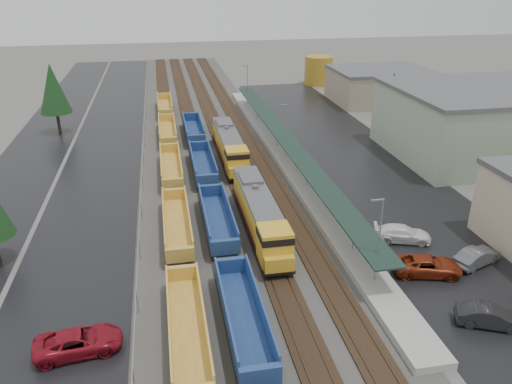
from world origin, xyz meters
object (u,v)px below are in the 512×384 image
Objects in this scene: well_string_yellow at (177,224)px; parked_car_east_c at (402,234)px; locomotive_trail at (230,146)px; well_string_blue at (228,260)px; parked_car_east_a at (490,317)px; parked_car_west_c at (78,342)px; parked_car_east_b at (428,266)px; storage_tank at (318,70)px; parked_car_east_e at (477,257)px; locomotive_lead at (260,215)px.

well_string_yellow is 20.10× the size of parked_car_east_c.
locomotive_trail reaches higher than well_string_blue.
parked_car_east_a is at bearing -40.06° from well_string_yellow.
parked_car_east_b is (28.05, 4.38, -0.02)m from parked_car_west_c.
parked_car_east_a and parked_car_east_c have the same top height.
well_string_yellow is 28.44m from parked_car_east_a.
storage_tank is 78.81m from parked_car_east_b.
parked_car_east_c is 6.89m from parked_car_east_e.
parked_car_east_c is (-14.01, -71.73, -2.35)m from storage_tank.
locomotive_trail is at bearing 36.78° from parked_car_east_b.
parked_car_west_c is 1.02× the size of parked_car_east_b.
parked_car_east_c is at bearing 7.20° from well_string_blue.
well_string_blue is at bearing -123.75° from locomotive_lead.
parked_car_east_c is (28.50, 10.10, -0.03)m from parked_car_west_c.
parked_car_east_e is at bearing -59.42° from locomotive_trail.
parked_car_east_a is 0.88× the size of parked_car_east_c.
parked_car_east_b is at bearing -166.96° from parked_car_east_c.
well_string_yellow is at bearing 117.87° from well_string_blue.
parked_car_east_b is (12.71, -9.53, -1.42)m from locomotive_lead.
parked_car_east_e is at bearing -22.33° from well_string_yellow.
locomotive_lead is 2.89× the size of storage_tank.
parked_car_east_e is at bearing -69.62° from parked_car_east_b.
storage_tank reaches higher than locomotive_lead.
parked_car_east_e reaches higher than parked_car_east_c.
parked_car_east_b is (16.71, -3.54, -0.38)m from well_string_blue.
parked_car_east_b is at bearing -11.97° from well_string_blue.
well_string_yellow is 22.71× the size of parked_car_east_e.
parked_car_east_e is at bearing -3.79° from parked_car_east_a.
parked_car_east_a is 12.92m from parked_car_east_c.
parked_car_west_c reaches higher than parked_car_east_a.
locomotive_trail is at bearing -30.93° from parked_car_west_c.
parked_car_east_e is at bearing -97.01° from storage_tank.
well_string_blue is 15.61× the size of parked_car_west_c.
locomotive_trail is 40.18m from parked_car_east_a.
parked_car_east_b reaches higher than parked_car_east_c.
locomotive_lead is at bearing -90.00° from locomotive_trail.
parked_car_east_a is at bearing -102.71° from parked_car_west_c.
locomotive_lead is 20.76m from parked_car_west_c.
parked_car_east_a is (17.76, -10.73, -0.39)m from well_string_blue.
well_string_blue is at bearing 114.74° from parked_car_east_c.
locomotive_trail is 38.16m from parked_car_west_c.
parked_car_east_a is at bearing -157.48° from parked_car_east_b.
parked_car_east_b is at bearing -88.32° from parked_car_west_c.
locomotive_trail is at bearing 81.57° from well_string_blue.
well_string_yellow is 17.15m from parked_car_west_c.
well_string_blue is 13.84m from parked_car_west_c.
locomotive_trail is 3.81× the size of parked_car_east_a.
well_string_yellow reaches higher than parked_car_west_c.
well_string_yellow is 22.82× the size of parked_car_east_a.
storage_tank is 1.31× the size of parked_car_east_e.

